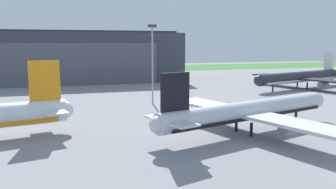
{
  "coord_description": "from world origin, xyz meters",
  "views": [
    {
      "loc": [
        -17.88,
        -65.61,
        17.05
      ],
      "look_at": [
        7.55,
        18.64,
        4.07
      ],
      "focal_mm": 36.97,
      "sensor_mm": 36.0,
      "label": 1
    }
  ],
  "objects_px": {
    "airliner_far_right": "(300,77)",
    "apron_light_mast": "(152,59)",
    "maintenance_hangar": "(57,57)",
    "airliner_near_right": "(250,111)"
  },
  "relations": [
    {
      "from": "airliner_near_right",
      "to": "apron_light_mast",
      "type": "distance_m",
      "value": 39.21
    },
    {
      "from": "maintenance_hangar",
      "to": "airliner_near_right",
      "type": "distance_m",
      "value": 110.4
    },
    {
      "from": "maintenance_hangar",
      "to": "apron_light_mast",
      "type": "bearing_deg",
      "value": -68.22
    },
    {
      "from": "airliner_near_right",
      "to": "apron_light_mast",
      "type": "relative_size",
      "value": 1.94
    },
    {
      "from": "airliner_far_right",
      "to": "apron_light_mast",
      "type": "distance_m",
      "value": 65.2
    },
    {
      "from": "airliner_near_right",
      "to": "airliner_far_right",
      "type": "bearing_deg",
      "value": 45.68
    },
    {
      "from": "airliner_far_right",
      "to": "apron_light_mast",
      "type": "height_order",
      "value": "apron_light_mast"
    },
    {
      "from": "airliner_far_right",
      "to": "airliner_near_right",
      "type": "xyz_separation_m",
      "value": [
        -52.65,
        -53.92,
        -0.0
      ]
    },
    {
      "from": "maintenance_hangar",
      "to": "apron_light_mast",
      "type": "distance_m",
      "value": 72.15
    },
    {
      "from": "maintenance_hangar",
      "to": "airliner_near_right",
      "type": "relative_size",
      "value": 2.53
    }
  ]
}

